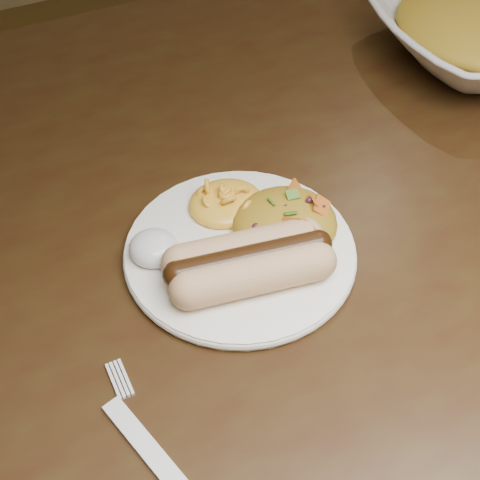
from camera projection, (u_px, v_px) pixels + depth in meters
name	position (u px, v px, depth m)	size (l,w,h in m)	color
table	(299.00, 252.00, 0.75)	(1.60, 0.90, 0.75)	black
plate	(240.00, 251.00, 0.62)	(0.21, 0.21, 0.01)	white
hotdog	(249.00, 262.00, 0.58)	(0.13, 0.08, 0.03)	#F5C67F
mac_and_cheese	(226.00, 196.00, 0.64)	(0.07, 0.07, 0.03)	yellow
sour_cream	(153.00, 244.00, 0.60)	(0.04, 0.04, 0.03)	white
taco_salad	(285.00, 216.00, 0.62)	(0.10, 0.10, 0.04)	#D26204
fork	(148.00, 449.00, 0.49)	(0.02, 0.16, 0.00)	silver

